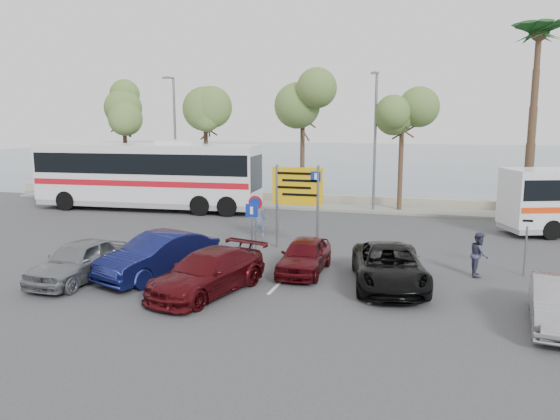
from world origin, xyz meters
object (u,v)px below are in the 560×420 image
(coach_bus_left, at_px, (148,177))
(street_lamp_left, at_px, (174,133))
(car_red, at_px, (305,255))
(car_silver_b, at_px, (560,304))
(car_maroon, at_px, (207,273))
(pedestrian_far, at_px, (479,254))
(direction_sign, at_px, (297,193))
(suv_black, at_px, (389,266))
(car_blue, at_px, (159,256))
(street_lamp_right, at_px, (375,135))
(car_silver_a, at_px, (79,261))
(pedestrian_near, at_px, (259,219))

(coach_bus_left, bearing_deg, street_lamp_left, 83.74)
(street_lamp_left, relative_size, car_red, 2.15)
(street_lamp_left, bearing_deg, car_silver_b, -40.40)
(coach_bus_left, distance_m, car_red, 16.61)
(car_maroon, height_order, pedestrian_far, pedestrian_far)
(direction_sign, xyz_separation_m, pedestrian_far, (7.22, -2.20, -1.64))
(suv_black, distance_m, car_silver_b, 5.28)
(coach_bus_left, bearing_deg, suv_black, -36.63)
(car_blue, xyz_separation_m, car_red, (4.80, 1.98, -0.13))
(street_lamp_left, height_order, direction_sign, street_lamp_left)
(street_lamp_left, bearing_deg, suv_black, -43.75)
(car_red, bearing_deg, street_lamp_left, 130.66)
(street_lamp_right, xyz_separation_m, coach_bus_left, (-13.33, -3.02, -2.62))
(street_lamp_left, xyz_separation_m, car_blue, (7.40, -15.81, -3.83))
(car_silver_a, xyz_separation_m, car_blue, (2.40, 1.20, 0.06))
(car_silver_a, relative_size, car_red, 1.11)
(coach_bus_left, xyz_separation_m, car_red, (12.53, -10.81, -1.34))
(car_red, bearing_deg, coach_bus_left, 138.46)
(car_red, bearing_deg, car_silver_b, -22.96)
(car_red, height_order, suv_black, suv_black)
(car_red, bearing_deg, car_blue, -158.33)
(pedestrian_near, bearing_deg, car_silver_a, 47.10)
(car_maroon, bearing_deg, car_red, 67.91)
(car_silver_a, xyz_separation_m, car_red, (7.20, 3.19, -0.07))
(street_lamp_right, relative_size, suv_black, 1.63)
(car_silver_b, distance_m, pedestrian_far, 4.84)
(street_lamp_left, height_order, pedestrian_far, street_lamp_left)
(car_silver_a, bearing_deg, pedestrian_far, 20.99)
(car_maroon, distance_m, pedestrian_far, 9.55)
(direction_sign, bearing_deg, pedestrian_far, -16.92)
(direction_sign, relative_size, coach_bus_left, 0.26)
(street_lamp_left, relative_size, car_blue, 1.71)
(street_lamp_right, height_order, pedestrian_near, street_lamp_right)
(coach_bus_left, relative_size, car_blue, 2.97)
(pedestrian_far, bearing_deg, street_lamp_right, 21.87)
(car_blue, bearing_deg, car_silver_a, -133.84)
(car_maroon, distance_m, suv_black, 5.98)
(suv_black, bearing_deg, car_silver_b, -38.26)
(car_red, distance_m, pedestrian_near, 6.39)
(pedestrian_far, bearing_deg, car_blue, 106.14)
(suv_black, bearing_deg, car_red, 154.09)
(coach_bus_left, bearing_deg, street_lamp_right, 12.76)
(direction_sign, relative_size, pedestrian_far, 2.28)
(car_silver_b, bearing_deg, car_silver_a, -173.92)
(car_silver_a, height_order, pedestrian_far, pedestrian_far)
(car_silver_a, relative_size, pedestrian_near, 2.40)
(street_lamp_left, relative_size, pedestrian_far, 5.08)
(car_silver_a, relative_size, suv_black, 0.85)
(car_silver_a, height_order, car_red, car_silver_a)
(car_silver_a, relative_size, pedestrian_far, 2.63)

